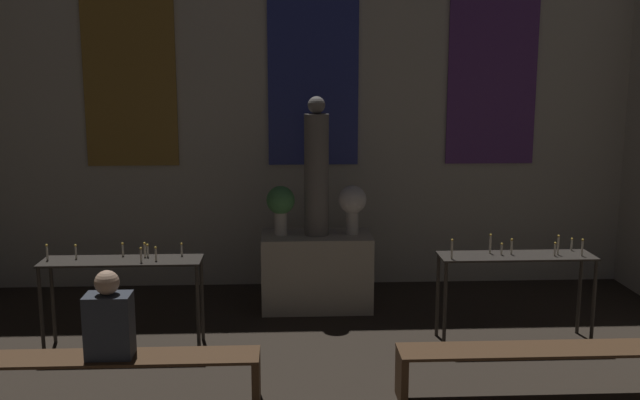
{
  "coord_description": "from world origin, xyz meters",
  "views": [
    {
      "loc": [
        -0.34,
        3.26,
        2.66
      ],
      "look_at": [
        0.0,
        10.26,
        1.39
      ],
      "focal_mm": 40.0,
      "sensor_mm": 36.0,
      "label": 1
    }
  ],
  "objects_px": {
    "statue": "(317,171)",
    "candle_rack_left": "(122,272)",
    "altar": "(317,271)",
    "flower_vase_left": "(281,204)",
    "pew_back_left": "(103,368)",
    "candle_rack_right": "(516,267)",
    "pew_back_right": "(549,360)",
    "flower_vase_right": "(352,203)",
    "person_seated": "(109,320)"
  },
  "relations": [
    {
      "from": "flower_vase_left",
      "to": "pew_back_left",
      "type": "height_order",
      "value": "flower_vase_left"
    },
    {
      "from": "altar",
      "to": "flower_vase_right",
      "type": "bearing_deg",
      "value": 0.0
    },
    {
      "from": "altar",
      "to": "person_seated",
      "type": "bearing_deg",
      "value": -126.27
    },
    {
      "from": "altar",
      "to": "pew_back_left",
      "type": "relative_size",
      "value": 0.49
    },
    {
      "from": "candle_rack_right",
      "to": "pew_back_left",
      "type": "xyz_separation_m",
      "value": [
        -3.72,
        -1.25,
        -0.44
      ]
    },
    {
      "from": "altar",
      "to": "candle_rack_left",
      "type": "xyz_separation_m",
      "value": [
        -1.91,
        -1.12,
        0.34
      ]
    },
    {
      "from": "flower_vase_right",
      "to": "candle_rack_left",
      "type": "bearing_deg",
      "value": -154.08
    },
    {
      "from": "flower_vase_left",
      "to": "pew_back_left",
      "type": "bearing_deg",
      "value": -120.67
    },
    {
      "from": "flower_vase_left",
      "to": "pew_back_left",
      "type": "distance_m",
      "value": 2.9
    },
    {
      "from": "flower_vase_right",
      "to": "pew_back_right",
      "type": "height_order",
      "value": "flower_vase_right"
    },
    {
      "from": "pew_back_right",
      "to": "candle_rack_right",
      "type": "bearing_deg",
      "value": 85.03
    },
    {
      "from": "altar",
      "to": "flower_vase_right",
      "type": "relative_size",
      "value": 2.22
    },
    {
      "from": "statue",
      "to": "flower_vase_right",
      "type": "bearing_deg",
      "value": 0.0
    },
    {
      "from": "statue",
      "to": "flower_vase_left",
      "type": "bearing_deg",
      "value": 180.0
    },
    {
      "from": "statue",
      "to": "pew_back_left",
      "type": "height_order",
      "value": "statue"
    },
    {
      "from": "statue",
      "to": "person_seated",
      "type": "height_order",
      "value": "statue"
    },
    {
      "from": "statue",
      "to": "candle_rack_left",
      "type": "relative_size",
      "value": 1.01
    },
    {
      "from": "candle_rack_left",
      "to": "person_seated",
      "type": "distance_m",
      "value": 1.26
    },
    {
      "from": "altar",
      "to": "flower_vase_left",
      "type": "bearing_deg",
      "value": 180.0
    },
    {
      "from": "candle_rack_left",
      "to": "pew_back_right",
      "type": "relative_size",
      "value": 0.61
    },
    {
      "from": "flower_vase_left",
      "to": "candle_rack_left",
      "type": "distance_m",
      "value": 1.94
    },
    {
      "from": "statue",
      "to": "candle_rack_right",
      "type": "bearing_deg",
      "value": -30.43
    },
    {
      "from": "flower_vase_right",
      "to": "candle_rack_left",
      "type": "height_order",
      "value": "flower_vase_right"
    },
    {
      "from": "flower_vase_left",
      "to": "candle_rack_left",
      "type": "relative_size",
      "value": 0.36
    },
    {
      "from": "candle_rack_left",
      "to": "pew_back_left",
      "type": "bearing_deg",
      "value": -85.21
    },
    {
      "from": "altar",
      "to": "statue",
      "type": "distance_m",
      "value": 1.15
    },
    {
      "from": "candle_rack_right",
      "to": "pew_back_left",
      "type": "bearing_deg",
      "value": -161.48
    },
    {
      "from": "pew_back_left",
      "to": "altar",
      "type": "bearing_deg",
      "value": 52.7
    },
    {
      "from": "flower_vase_left",
      "to": "candle_rack_left",
      "type": "height_order",
      "value": "flower_vase_left"
    },
    {
      "from": "candle_rack_right",
      "to": "pew_back_right",
      "type": "xyz_separation_m",
      "value": [
        -0.11,
        -1.25,
        -0.44
      ]
    },
    {
      "from": "candle_rack_right",
      "to": "pew_back_right",
      "type": "distance_m",
      "value": 1.33
    },
    {
      "from": "candle_rack_left",
      "to": "pew_back_right",
      "type": "bearing_deg",
      "value": -18.56
    },
    {
      "from": "flower_vase_right",
      "to": "person_seated",
      "type": "relative_size",
      "value": 0.79
    },
    {
      "from": "statue",
      "to": "person_seated",
      "type": "relative_size",
      "value": 2.18
    },
    {
      "from": "altar",
      "to": "flower_vase_left",
      "type": "relative_size",
      "value": 2.22
    },
    {
      "from": "statue",
      "to": "pew_back_right",
      "type": "relative_size",
      "value": 0.62
    },
    {
      "from": "altar",
      "to": "statue",
      "type": "xyz_separation_m",
      "value": [
        0.0,
        0.0,
        1.15
      ]
    },
    {
      "from": "altar",
      "to": "candle_rack_right",
      "type": "xyz_separation_m",
      "value": [
        1.92,
        -1.13,
        0.34
      ]
    },
    {
      "from": "pew_back_left",
      "to": "candle_rack_left",
      "type": "bearing_deg",
      "value": 94.79
    },
    {
      "from": "flower_vase_left",
      "to": "person_seated",
      "type": "height_order",
      "value": "flower_vase_left"
    },
    {
      "from": "candle_rack_left",
      "to": "candle_rack_right",
      "type": "height_order",
      "value": "candle_rack_right"
    },
    {
      "from": "flower_vase_left",
      "to": "person_seated",
      "type": "xyz_separation_m",
      "value": [
        -1.34,
        -2.37,
        -0.48
      ]
    },
    {
      "from": "altar",
      "to": "candle_rack_right",
      "type": "relative_size",
      "value": 0.81
    },
    {
      "from": "candle_rack_right",
      "to": "pew_back_left",
      "type": "relative_size",
      "value": 0.61
    },
    {
      "from": "candle_rack_left",
      "to": "person_seated",
      "type": "height_order",
      "value": "person_seated"
    },
    {
      "from": "flower_vase_left",
      "to": "statue",
      "type": "bearing_deg",
      "value": 0.0
    },
    {
      "from": "altar",
      "to": "pew_back_right",
      "type": "relative_size",
      "value": 0.49
    },
    {
      "from": "statue",
      "to": "altar",
      "type": "bearing_deg",
      "value": 0.0
    },
    {
      "from": "statue",
      "to": "candle_rack_right",
      "type": "relative_size",
      "value": 1.01
    },
    {
      "from": "candle_rack_right",
      "to": "pew_back_left",
      "type": "height_order",
      "value": "candle_rack_right"
    }
  ]
}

